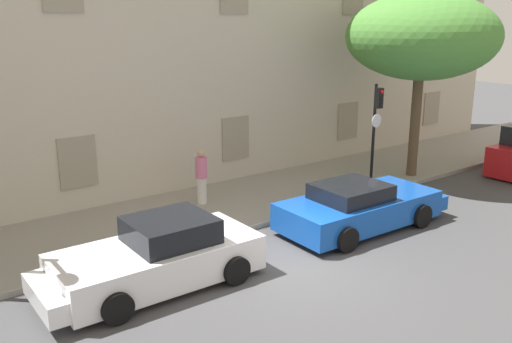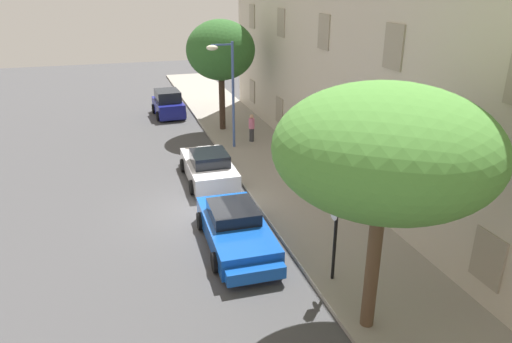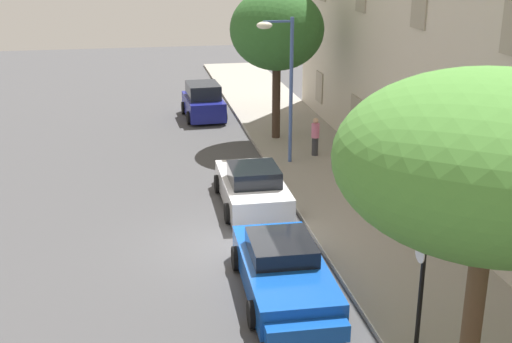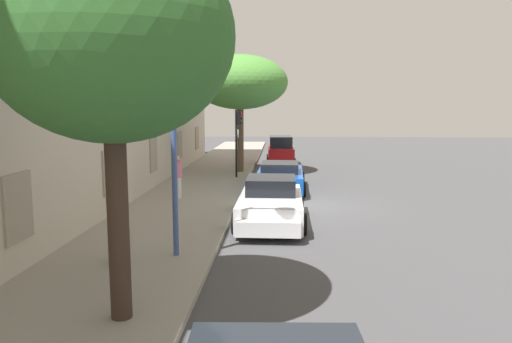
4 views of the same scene
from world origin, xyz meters
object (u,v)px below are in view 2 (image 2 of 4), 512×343
Objects in this scene: sportscar_red_lead at (208,166)px; hatchback_parked at (168,104)px; sportscar_yellow_flank at (237,232)px; pedestrian_strolling at (252,128)px; traffic_light at (335,209)px; pedestrian_admiring at (314,178)px; tree_near_kerb at (385,149)px; street_lamp at (225,76)px; tree_midblock at (221,50)px.

hatchback_parked is (-11.85, -0.33, 0.20)m from sportscar_red_lead.
pedestrian_strolling is (-10.71, 3.70, 0.36)m from sportscar_yellow_flank.
pedestrian_admiring is (-5.60, 1.89, -1.48)m from traffic_light.
tree_near_kerb is 1.13× the size of street_lamp.
tree_near_kerb is at bearing 0.48° from street_lamp.
pedestrian_strolling is (-13.54, 1.54, -1.54)m from traffic_light.
tree_near_kerb reaches higher than sportscar_yellow_flank.
traffic_light is at bearing 37.31° from sportscar_yellow_flank.
street_lamp is 3.54m from pedestrian_strolling.
tree_near_kerb is 8.90m from pedestrian_admiring.
tree_near_kerb reaches higher than pedestrian_strolling.
sportscar_yellow_flank is 11.33m from pedestrian_strolling.
hatchback_parked is 2.29× the size of pedestrian_strolling.
tree_midblock reaches higher than pedestrian_admiring.
sportscar_red_lead is at bearing -168.42° from traffic_light.
tree_near_kerb is at bearing -1.51° from tree_midblock.
pedestrian_strolling is (2.89, 1.01, -3.93)m from tree_midblock.
tree_midblock reaches higher than tree_near_kerb.
street_lamp reaches higher than traffic_light.
pedestrian_strolling is at bearing 110.88° from street_lamp.
tree_midblock is (-13.60, 2.70, 4.29)m from sportscar_yellow_flank.
traffic_light is (21.01, 2.21, 1.67)m from hatchback_parked.
street_lamp is (-10.09, 2.08, 3.44)m from sportscar_yellow_flank.
street_lamp is at bearing -69.12° from pedestrian_strolling.
hatchback_parked is at bearing -165.23° from street_lamp.
pedestrian_admiring is 1.07× the size of pedestrian_strolling.
tree_midblock reaches higher than traffic_light.
sportscar_red_lead reaches higher than sportscar_yellow_flank.
street_lamp reaches higher than pedestrian_admiring.
pedestrian_admiring is 7.95m from pedestrian_strolling.
tree_midblock is (-7.28, 2.41, 4.25)m from sportscar_red_lead.
hatchback_parked is at bearing -179.85° from sportscar_yellow_flank.
tree_near_kerb is (11.29, 1.92, 4.39)m from sportscar_red_lead.
sportscar_yellow_flank is 0.80× the size of tree_near_kerb.
sportscar_yellow_flank is 0.91× the size of street_lamp.
pedestrian_admiring is (10.84, 1.35, -3.88)m from tree_midblock.
tree_midblock reaches higher than sportscar_yellow_flank.
sportscar_yellow_flank is at bearing 0.15° from hatchback_parked.
hatchback_parked is 15.95m from pedestrian_admiring.
traffic_light is at bearing -178.74° from tree_near_kerb.
street_lamp reaches higher than sportscar_yellow_flank.
tree_midblock reaches higher than street_lamp.
traffic_light is 6.09m from pedestrian_admiring.
traffic_light reaches higher than sportscar_yellow_flank.
tree_near_kerb reaches higher than street_lamp.
pedestrian_admiring is (-7.73, 1.84, -4.01)m from tree_near_kerb.
hatchback_parked reaches higher than sportscar_red_lead.
street_lamp is (8.08, 2.13, 3.22)m from hatchback_parked.
sportscar_yellow_flank is 18.17m from hatchback_parked.
street_lamp reaches higher than hatchback_parked.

